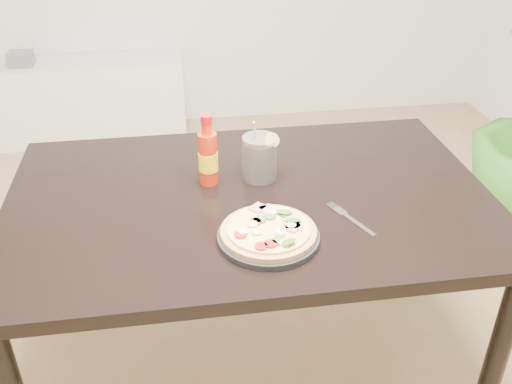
{
  "coord_description": "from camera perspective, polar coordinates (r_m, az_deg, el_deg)",
  "views": [
    {
      "loc": [
        -0.16,
        -1.45,
        1.61
      ],
      "look_at": [
        0.03,
        -0.17,
        0.83
      ],
      "focal_mm": 40.0,
      "sensor_mm": 36.0,
      "label": 1
    }
  ],
  "objects": [
    {
      "name": "dining_table",
      "position": [
        1.7,
        -0.61,
        -2.66
      ],
      "size": [
        1.4,
        0.9,
        0.75
      ],
      "color": "black",
      "rests_on": "ground"
    },
    {
      "name": "pizza",
      "position": [
        1.45,
        1.32,
        -3.86
      ],
      "size": [
        0.25,
        0.25,
        0.03
      ],
      "color": "tan",
      "rests_on": "plate"
    },
    {
      "name": "fork",
      "position": [
        1.57,
        9.31,
        -2.58
      ],
      "size": [
        0.09,
        0.18,
        0.0
      ],
      "rotation": [
        0.0,
        0.0,
        0.41
      ],
      "color": "silver",
      "rests_on": "dining_table"
    },
    {
      "name": "hot_sauce_bottle",
      "position": [
        1.68,
        -4.81,
        3.51
      ],
      "size": [
        0.06,
        0.06,
        0.22
      ],
      "rotation": [
        0.0,
        0.0,
        -0.13
      ],
      "color": "red",
      "rests_on": "dining_table"
    },
    {
      "name": "plate",
      "position": [
        1.47,
        1.25,
        -4.51
      ],
      "size": [
        0.26,
        0.26,
        0.02
      ],
      "primitive_type": "cylinder",
      "color": "black",
      "rests_on": "dining_table"
    },
    {
      "name": "cd_stack",
      "position": [
        3.77,
        -22.45,
        12.22
      ],
      "size": [
        0.14,
        0.12,
        0.08
      ],
      "color": "slate",
      "rests_on": "media_console"
    },
    {
      "name": "media_console",
      "position": [
        3.83,
        -17.88,
        8.67
      ],
      "size": [
        1.4,
        0.34,
        0.5
      ],
      "primitive_type": "cube",
      "color": "white",
      "rests_on": "ground"
    },
    {
      "name": "floor",
      "position": [
        2.17,
        -1.65,
        -16.79
      ],
      "size": [
        4.5,
        4.5,
        0.0
      ],
      "primitive_type": "plane",
      "color": "#9E7A51",
      "rests_on": "ground"
    },
    {
      "name": "cola_cup",
      "position": [
        1.71,
        0.36,
        3.34
      ],
      "size": [
        0.11,
        0.1,
        0.19
      ],
      "rotation": [
        0.0,
        0.0,
        0.28
      ],
      "color": "black",
      "rests_on": "dining_table"
    }
  ]
}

